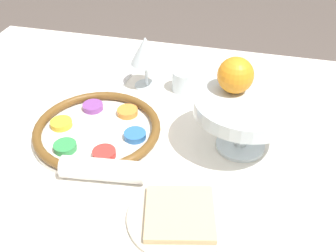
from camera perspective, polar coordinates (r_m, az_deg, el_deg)
The scene contains 10 objects.
dining_table at distance 1.15m, azimuth -0.69°, elevation -17.54°, with size 1.34×0.98×0.77m.
seder_plate at distance 0.89m, azimuth -10.10°, elevation -0.42°, with size 0.28×0.28×0.03m.
wine_glass at distance 1.01m, azimuth -3.28°, elevation 10.73°, with size 0.08×0.08×0.14m.
fruit_stand at distance 0.81m, azimuth 11.18°, elevation 2.58°, with size 0.21×0.21×0.13m.
orange_fruit at distance 0.79m, azimuth 9.78°, elevation 7.28°, with size 0.07×0.07×0.07m.
bread_plate at distance 0.71m, azimuth 1.70°, elevation -12.88°, with size 0.19×0.19×0.02m.
napkin_roll at distance 0.78m, azimuth -9.46°, elevation -6.26°, with size 0.17×0.06×0.04m.
cup_near at distance 1.03m, azimuth 2.60°, elevation 6.56°, with size 0.06×0.06×0.06m.
fork_left at distance 1.10m, azimuth -7.75°, elevation 7.10°, with size 0.02×0.18×0.01m.
fork_right at distance 1.09m, azimuth -6.26°, elevation 6.93°, with size 0.03×0.18×0.01m.
Camera 1 is at (0.17, -0.63, 1.33)m, focal length 42.00 mm.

